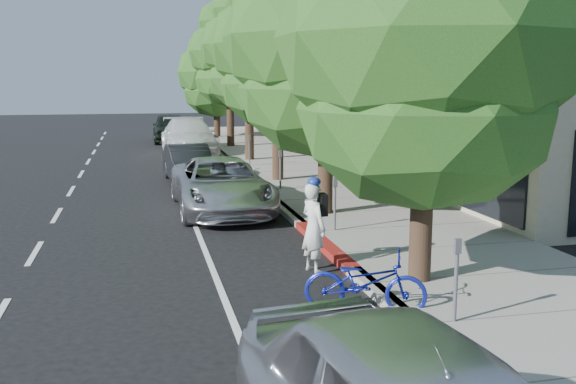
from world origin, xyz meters
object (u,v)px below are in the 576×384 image
object	(u,v)px
dark_suv_far	(170,128)
street_tree_3	(249,48)
street_tree_1	(327,41)
cyclist	(314,228)
bicycle	(365,282)
street_tree_5	(216,74)
white_pickup	(189,137)
street_tree_4	(229,54)
pedestrian	(408,166)
silver_suv	(221,185)
street_tree_2	(278,48)
street_tree_0	(428,44)
dark_sedan	(189,164)

from	to	relation	value
dark_suv_far	street_tree_3	bearing A→B (deg)	-73.60
street_tree_1	street_tree_3	size ratio (longest dim) A/B	0.98
cyclist	bicycle	distance (m)	2.39
street_tree_1	street_tree_5	world-z (taller)	street_tree_1
cyclist	white_pickup	bearing A→B (deg)	-17.86
street_tree_4	bicycle	distance (m)	25.44
street_tree_4	bicycle	xyz separation A→B (m)	(-1.39, -25.00, -4.50)
street_tree_5	white_pickup	distance (m)	9.12
pedestrian	silver_suv	bearing A→B (deg)	-10.90
street_tree_5	silver_suv	distance (m)	22.89
white_pickup	street_tree_5	bearing A→B (deg)	72.42
street_tree_5	bicycle	world-z (taller)	street_tree_5
street_tree_4	silver_suv	distance (m)	17.24
cyclist	bicycle	bearing A→B (deg)	164.92
bicycle	silver_suv	xyz separation A→B (m)	(-1.21, 8.50, 0.24)
street_tree_2	pedestrian	world-z (taller)	street_tree_2
street_tree_2	cyclist	world-z (taller)	street_tree_2
street_tree_2	pedestrian	xyz separation A→B (m)	(3.10, -4.32, -3.64)
street_tree_3	white_pickup	distance (m)	6.10
cyclist	street_tree_1	bearing A→B (deg)	-39.11
street_tree_4	street_tree_2	bearing A→B (deg)	-90.00
street_tree_2	street_tree_3	xyz separation A→B (m)	(0.00, 6.00, 0.27)
street_tree_5	silver_suv	xyz separation A→B (m)	(-2.61, -22.50, -3.29)
street_tree_0	dark_suv_far	world-z (taller)	street_tree_0
street_tree_3	street_tree_5	size ratio (longest dim) A/B	1.16
cyclist	street_tree_2	bearing A→B (deg)	-28.65
street_tree_1	bicycle	xyz separation A→B (m)	(-1.39, -7.00, -4.14)
street_tree_2	dark_sedan	world-z (taller)	street_tree_2
street_tree_2	street_tree_3	bearing A→B (deg)	90.00
bicycle	dark_suv_far	distance (m)	29.67
street_tree_3	dark_sedan	bearing A→B (deg)	-121.35
street_tree_3	street_tree_2	bearing A→B (deg)	-90.00
street_tree_2	white_pickup	distance (m)	10.79
street_tree_1	cyclist	size ratio (longest dim) A/B	4.45
dark_sedan	pedestrian	world-z (taller)	pedestrian
street_tree_1	street_tree_3	xyz separation A→B (m)	(0.00, 12.00, 0.37)
street_tree_0	bicycle	distance (m)	4.15
bicycle	white_pickup	size ratio (longest dim) A/B	0.32
street_tree_5	bicycle	size ratio (longest dim) A/B	3.50
cyclist	white_pickup	distance (m)	20.45
street_tree_3	dark_sedan	distance (m)	7.37
dark_sedan	street_tree_4	bearing A→B (deg)	70.19
street_tree_5	cyclist	size ratio (longest dim) A/B	3.90
street_tree_2	dark_sedan	size ratio (longest dim) A/B	1.87
street_tree_0	silver_suv	size ratio (longest dim) A/B	1.34
street_tree_5	pedestrian	bearing A→B (deg)	-82.09
street_tree_0	dark_suv_far	bearing A→B (deg)	95.93
street_tree_0	silver_suv	world-z (taller)	street_tree_0
bicycle	street_tree_1	bearing A→B (deg)	11.22
cyclist	pedestrian	bearing A→B (deg)	-56.71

